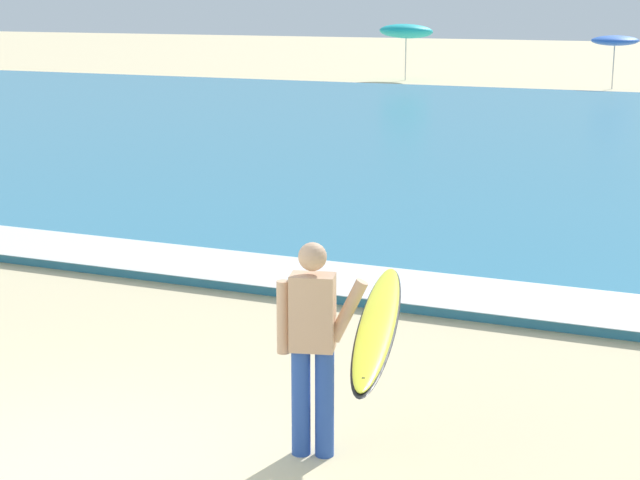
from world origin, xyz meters
TOP-DOWN VIEW (x-y plane):
  - sea at (0.00, 18.99)m, footprint 120.00×28.00m
  - surf_foam at (0.00, 5.59)m, footprint 120.00×1.41m
  - surfer_with_board at (1.74, 1.26)m, footprint 1.23×2.58m
  - beach_umbrella_0 at (-9.40, 36.47)m, footprint 2.29×2.34m
  - beach_umbrella_1 at (-0.60, 35.58)m, footprint 1.80×1.80m

SIDE VIEW (x-z plane):
  - sea at x=0.00m, z-range 0.00..0.14m
  - surf_foam at x=0.00m, z-range 0.14..0.15m
  - surfer_with_board at x=1.74m, z-range 0.16..1.89m
  - beach_umbrella_1 at x=-0.60m, z-range 0.83..2.90m
  - beach_umbrella_0 at x=-9.40m, z-range 0.84..3.33m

